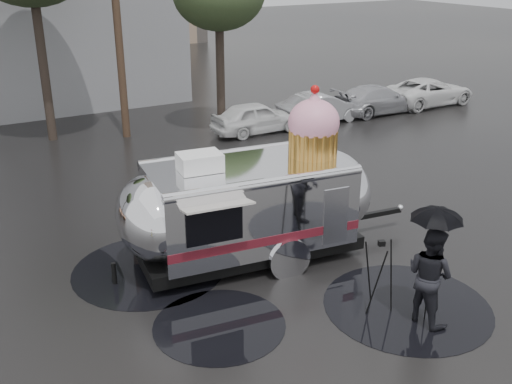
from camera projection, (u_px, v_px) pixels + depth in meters
ground at (254, 363)px, 10.16m from camera, size 120.00×120.00×0.00m
puddles at (196, 351)px, 10.45m from camera, size 13.49×9.73×0.01m
utility_pole at (116, 9)px, 20.83m from camera, size 1.60×0.28×9.00m
parked_cars at (356, 100)px, 24.99m from camera, size 13.20×1.90×1.50m
airstream_trailer at (252, 201)px, 13.19m from camera, size 7.23×3.01×3.91m
person_right at (430, 275)px, 11.00m from camera, size 0.62×0.98×1.92m
umbrella_black at (436, 227)px, 10.63m from camera, size 1.17×1.17×2.35m
tripod at (379, 269)px, 11.37m from camera, size 0.61×0.58×1.49m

